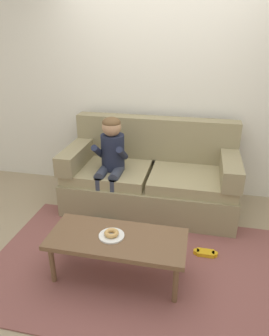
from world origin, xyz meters
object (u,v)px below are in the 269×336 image
Objects in this scene: couch at (151,178)px; coffee_table at (117,241)px; person_child at (111,157)px; donut at (111,233)px; toy_controller at (205,253)px.

couch reaches higher than coffee_table.
couch is 0.56m from person_child.
person_child is (-0.34, 1.03, 0.31)m from coffee_table.
couch reaches higher than donut.
donut is at bearing -95.40° from couch.
couch is 16.09× the size of donut.
coffee_table is at bearing -152.31° from toy_controller.
person_child is 4.87× the size of toy_controller.
donut reaches higher than coffee_table.
couch is at bearing 84.60° from donut.
coffee_table is 1.02× the size of person_child.
person_child reaches higher than donut.
coffee_table is 4.99× the size of toy_controller.
couch is 8.54× the size of toy_controller.
couch is 1.75× the size of person_child.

